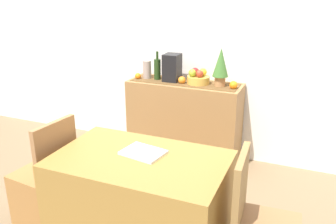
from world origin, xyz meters
TOP-DOWN VIEW (x-y plane):
  - ground_plane at (0.00, 0.00)m, footprint 6.40×6.40m
  - room_wall_rear at (0.00, 1.18)m, footprint 6.40×0.06m
  - sideboard_console at (-0.01, 0.92)m, footprint 1.20×0.42m
  - table_runner at (-0.01, 0.92)m, footprint 1.13×0.32m
  - fruit_bowl at (0.14, 0.92)m, footprint 0.23×0.23m
  - apple_front at (0.16, 0.88)m, footprint 0.08×0.08m
  - apple_upper at (0.09, 0.96)m, footprint 0.08×0.08m
  - apple_center at (0.17, 0.96)m, footprint 0.08×0.08m
  - apple_rear at (0.08, 0.88)m, footprint 0.08×0.08m
  - wine_bottle at (-0.32, 0.92)m, footprint 0.07×0.07m
  - coffee_maker at (-0.15, 0.92)m, footprint 0.16×0.18m
  - ceramic_vase at (-0.45, 0.92)m, footprint 0.09×0.09m
  - potted_plant at (0.36, 0.92)m, footprint 0.16×0.16m
  - orange_loose_far at (0.51, 0.87)m, footprint 0.08×0.08m
  - orange_loose_mid at (-0.02, 0.86)m, footprint 0.08×0.08m
  - orange_loose_near_bowl at (-0.53, 0.86)m, footprint 0.07×0.07m
  - dining_table at (0.22, -0.58)m, footprint 1.17×0.73m
  - open_book at (0.21, -0.51)m, footprint 0.31×0.25m
  - chair_near_window at (-0.63, -0.58)m, footprint 0.44×0.44m

SIDE VIEW (x-z plane):
  - ground_plane at x=0.00m, z-range -0.02..0.00m
  - chair_near_window at x=-0.63m, z-range -0.18..0.72m
  - dining_table at x=0.22m, z-range 0.00..0.74m
  - sideboard_console at x=-0.01m, z-range 0.00..0.87m
  - open_book at x=0.21m, z-range 0.74..0.76m
  - table_runner at x=-0.01m, z-range 0.87..0.87m
  - orange_loose_near_bowl at x=-0.53m, z-range 0.87..0.93m
  - orange_loose_mid at x=-0.02m, z-range 0.87..0.95m
  - orange_loose_far at x=0.51m, z-range 0.87..0.95m
  - fruit_bowl at x=0.14m, z-range 0.87..0.95m
  - ceramic_vase at x=-0.45m, z-range 0.87..1.07m
  - wine_bottle at x=-0.32m, z-range 0.83..1.14m
  - apple_front at x=0.16m, z-range 0.95..1.03m
  - apple_rear at x=0.08m, z-range 0.95..1.03m
  - apple_upper at x=0.09m, z-range 0.95..1.03m
  - apple_center at x=0.17m, z-range 0.95..1.03m
  - coffee_maker at x=-0.15m, z-range 0.87..1.16m
  - potted_plant at x=0.36m, z-range 0.89..1.28m
  - room_wall_rear at x=0.00m, z-range 0.00..2.70m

